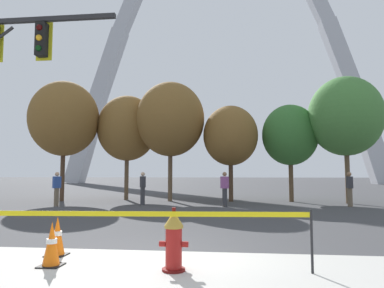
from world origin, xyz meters
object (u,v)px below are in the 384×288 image
traffic_cone_by_hydrant (52,244)px  pedestrian_standing_center (143,188)px  pedestrian_near_trees (57,189)px  fire_hydrant (174,241)px  pedestrian_walking_left (350,189)px  traffic_cone_mid_sidewalk (57,236)px  pedestrian_walking_right (225,189)px  monument_arch (220,50)px

traffic_cone_by_hydrant → pedestrian_standing_center: size_ratio=0.46×
pedestrian_near_trees → fire_hydrant: bearing=-54.6°
pedestrian_walking_left → pedestrian_standing_center: 9.75m
fire_hydrant → traffic_cone_mid_sidewalk: bearing=161.5°
traffic_cone_by_hydrant → pedestrian_walking_right: (2.66, 10.66, 0.46)m
pedestrian_walking_left → pedestrian_near_trees: same height
fire_hydrant → monument_arch: monument_arch is taller
traffic_cone_mid_sidewalk → pedestrian_walking_right: bearing=73.6°
fire_hydrant → monument_arch: (-0.54, 46.12, 19.60)m
traffic_cone_by_hydrant → traffic_cone_mid_sidewalk: (-0.28, 0.72, 0.00)m
traffic_cone_mid_sidewalk → pedestrian_near_trees: 10.59m
pedestrian_walking_left → pedestrian_standing_center: bearing=-179.3°
traffic_cone_by_hydrant → monument_arch: (1.51, 46.07, 19.71)m
traffic_cone_by_hydrant → pedestrian_walking_left: size_ratio=0.46×
traffic_cone_mid_sidewalk → pedestrian_walking_left: 13.78m
traffic_cone_mid_sidewalk → monument_arch: size_ratio=0.02×
fire_hydrant → pedestrian_walking_left: (6.34, 11.48, 0.35)m
fire_hydrant → pedestrian_standing_center: bearing=106.7°
fire_hydrant → traffic_cone_by_hydrant: bearing=178.5°
monument_arch → traffic_cone_mid_sidewalk: bearing=-92.3°
monument_arch → pedestrian_near_trees: 41.33m
fire_hydrant → traffic_cone_by_hydrant: 2.06m
fire_hydrant → pedestrian_walking_right: pedestrian_walking_right is taller
pedestrian_walking_left → pedestrian_walking_right: same height
traffic_cone_mid_sidewalk → pedestrian_walking_right: pedestrian_walking_right is taller
pedestrian_near_trees → pedestrian_walking_right: bearing=4.0°
pedestrian_walking_right → pedestrian_near_trees: bearing=-176.0°
monument_arch → pedestrian_walking_left: size_ratio=29.79×
traffic_cone_by_hydrant → traffic_cone_mid_sidewalk: 0.77m
traffic_cone_mid_sidewalk → monument_arch: (1.79, 45.34, 19.71)m
traffic_cone_by_hydrant → pedestrian_standing_center: pedestrian_standing_center is taller
traffic_cone_by_hydrant → pedestrian_standing_center: bearing=96.8°
traffic_cone_by_hydrant → traffic_cone_mid_sidewalk: size_ratio=1.00×
traffic_cone_mid_sidewalk → pedestrian_standing_center: (-1.08, 10.58, 0.46)m
traffic_cone_by_hydrant → monument_arch: monument_arch is taller
traffic_cone_by_hydrant → pedestrian_walking_right: size_ratio=0.46×
monument_arch → pedestrian_standing_center: bearing=-94.7°
monument_arch → pedestrian_walking_left: (6.89, -34.64, -19.25)m
traffic_cone_by_hydrant → pedestrian_walking_right: pedestrian_walking_right is taller
monument_arch → pedestrian_walking_right: monument_arch is taller
traffic_cone_mid_sidewalk → pedestrian_standing_center: pedestrian_standing_center is taller
traffic_cone_mid_sidewalk → pedestrian_walking_right: size_ratio=0.46×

